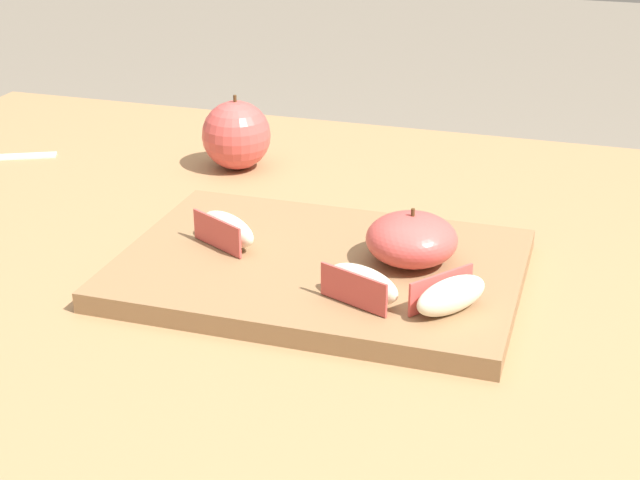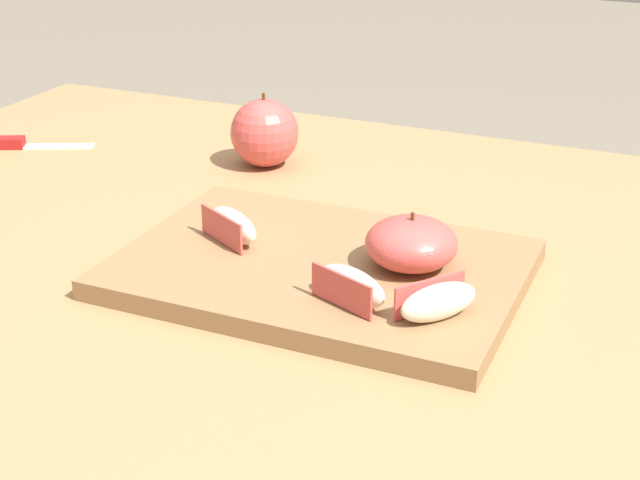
{
  "view_description": "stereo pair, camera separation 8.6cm",
  "coord_description": "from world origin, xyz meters",
  "px_view_note": "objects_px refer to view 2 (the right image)",
  "views": [
    {
      "loc": [
        0.2,
        -0.8,
        1.15
      ],
      "look_at": [
        -0.03,
        -0.05,
        0.8
      ],
      "focal_mm": 52.59,
      "sensor_mm": 36.0,
      "label": 1
    },
    {
      "loc": [
        0.28,
        -0.77,
        1.15
      ],
      "look_at": [
        -0.03,
        -0.05,
        0.8
      ],
      "focal_mm": 52.59,
      "sensor_mm": 36.0,
      "label": 2
    }
  ],
  "objects_px": {
    "apple_wedge_back": "(438,301)",
    "apple_half_skin_up": "(411,243)",
    "apple_wedge_right": "(232,226)",
    "apple_wedge_left": "(351,286)",
    "cutting_board": "(320,269)",
    "paring_knife": "(8,143)",
    "whole_apple_pink_lady": "(265,133)"
  },
  "relations": [
    {
      "from": "apple_wedge_left",
      "to": "apple_wedge_right",
      "type": "xyz_separation_m",
      "value": [
        -0.15,
        0.07,
        0.0
      ]
    },
    {
      "from": "cutting_board",
      "to": "paring_knife",
      "type": "relative_size",
      "value": 2.42
    },
    {
      "from": "apple_half_skin_up",
      "to": "whole_apple_pink_lady",
      "type": "height_order",
      "value": "whole_apple_pink_lady"
    },
    {
      "from": "apple_wedge_back",
      "to": "paring_knife",
      "type": "relative_size",
      "value": 0.47
    },
    {
      "from": "apple_wedge_right",
      "to": "whole_apple_pink_lady",
      "type": "height_order",
      "value": "whole_apple_pink_lady"
    },
    {
      "from": "cutting_board",
      "to": "apple_half_skin_up",
      "type": "relative_size",
      "value": 4.37
    },
    {
      "from": "apple_half_skin_up",
      "to": "apple_wedge_right",
      "type": "height_order",
      "value": "apple_half_skin_up"
    },
    {
      "from": "apple_wedge_left",
      "to": "apple_wedge_right",
      "type": "relative_size",
      "value": 1.01
    },
    {
      "from": "apple_wedge_left",
      "to": "whole_apple_pink_lady",
      "type": "relative_size",
      "value": 0.82
    },
    {
      "from": "cutting_board",
      "to": "apple_wedge_back",
      "type": "xyz_separation_m",
      "value": [
        0.13,
        -0.06,
        0.03
      ]
    },
    {
      "from": "apple_wedge_right",
      "to": "whole_apple_pink_lady",
      "type": "distance_m",
      "value": 0.27
    },
    {
      "from": "paring_knife",
      "to": "whole_apple_pink_lady",
      "type": "bearing_deg",
      "value": 12.47
    },
    {
      "from": "apple_wedge_right",
      "to": "apple_half_skin_up",
      "type": "bearing_deg",
      "value": 4.82
    },
    {
      "from": "apple_half_skin_up",
      "to": "apple_wedge_left",
      "type": "bearing_deg",
      "value": -105.23
    },
    {
      "from": "apple_wedge_right",
      "to": "apple_wedge_left",
      "type": "bearing_deg",
      "value": -25.28
    },
    {
      "from": "apple_half_skin_up",
      "to": "apple_wedge_back",
      "type": "bearing_deg",
      "value": -58.75
    },
    {
      "from": "paring_knife",
      "to": "apple_wedge_right",
      "type": "bearing_deg",
      "value": -22.58
    },
    {
      "from": "apple_half_skin_up",
      "to": "paring_knife",
      "type": "distance_m",
      "value": 0.63
    },
    {
      "from": "cutting_board",
      "to": "apple_wedge_right",
      "type": "height_order",
      "value": "apple_wedge_right"
    },
    {
      "from": "apple_wedge_back",
      "to": "apple_half_skin_up",
      "type": "bearing_deg",
      "value": 121.25
    },
    {
      "from": "apple_wedge_back",
      "to": "whole_apple_pink_lady",
      "type": "relative_size",
      "value": 0.77
    },
    {
      "from": "apple_wedge_left",
      "to": "whole_apple_pink_lady",
      "type": "distance_m",
      "value": 0.41
    },
    {
      "from": "cutting_board",
      "to": "paring_knife",
      "type": "bearing_deg",
      "value": 160.69
    },
    {
      "from": "apple_wedge_right",
      "to": "apple_wedge_back",
      "type": "relative_size",
      "value": 1.05
    },
    {
      "from": "apple_wedge_right",
      "to": "paring_knife",
      "type": "xyz_separation_m",
      "value": [
        -0.43,
        0.18,
        -0.03
      ]
    },
    {
      "from": "apple_half_skin_up",
      "to": "whole_apple_pink_lady",
      "type": "bearing_deg",
      "value": 138.38
    },
    {
      "from": "apple_wedge_right",
      "to": "paring_knife",
      "type": "bearing_deg",
      "value": 157.42
    },
    {
      "from": "apple_half_skin_up",
      "to": "apple_wedge_left",
      "type": "relative_size",
      "value": 1.12
    },
    {
      "from": "cutting_board",
      "to": "apple_wedge_back",
      "type": "bearing_deg",
      "value": -25.83
    },
    {
      "from": "paring_knife",
      "to": "whole_apple_pink_lady",
      "type": "xyz_separation_m",
      "value": [
        0.34,
        0.07,
        0.04
      ]
    },
    {
      "from": "apple_wedge_left",
      "to": "apple_half_skin_up",
      "type": "bearing_deg",
      "value": 74.77
    },
    {
      "from": "whole_apple_pink_lady",
      "to": "apple_wedge_left",
      "type": "bearing_deg",
      "value": -53.04
    }
  ]
}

